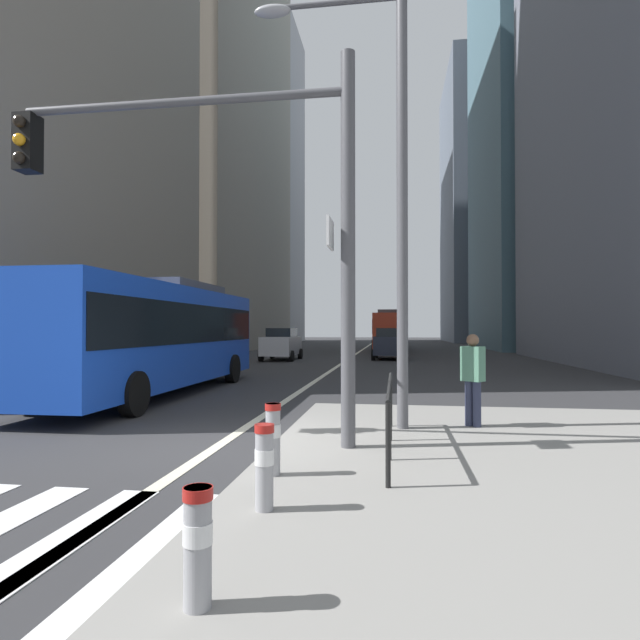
% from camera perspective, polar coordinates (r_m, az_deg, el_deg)
% --- Properties ---
extents(ground_plane, '(160.00, 160.00, 0.00)m').
position_cam_1_polar(ground_plane, '(28.39, 2.44, -4.82)').
color(ground_plane, '#303033').
extents(median_island, '(9.00, 10.00, 0.15)m').
position_cam_1_polar(median_island, '(7.87, 28.44, -14.52)').
color(median_island, gray).
rests_on(median_island, ground).
extents(lane_centre_line, '(0.20, 80.00, 0.01)m').
position_cam_1_polar(lane_centre_line, '(38.34, 3.96, -3.79)').
color(lane_centre_line, beige).
rests_on(lane_centre_line, ground).
extents(office_tower_left_mid, '(13.40, 25.16, 45.97)m').
position_cam_1_polar(office_tower_left_mid, '(54.67, -13.61, 21.77)').
color(office_tower_left_mid, gray).
rests_on(office_tower_left_mid, ground).
extents(office_tower_left_far, '(10.08, 16.68, 45.25)m').
position_cam_1_polar(office_tower_left_far, '(75.79, -6.70, 14.95)').
color(office_tower_left_far, '#9E9EA3').
rests_on(office_tower_left_far, ground).
extents(office_tower_right_mid, '(11.47, 18.64, 47.77)m').
position_cam_1_polar(office_tower_right_mid, '(57.93, 23.40, 21.44)').
color(office_tower_right_mid, slate).
rests_on(office_tower_right_mid, ground).
extents(office_tower_right_far, '(13.45, 20.11, 38.55)m').
position_cam_1_polar(office_tower_right_far, '(79.85, 18.65, 11.69)').
color(office_tower_right_far, slate).
rests_on(office_tower_right_far, ground).
extents(city_bus_blue_oncoming, '(2.76, 11.11, 3.40)m').
position_cam_1_polar(city_bus_blue_oncoming, '(15.78, -17.66, -1.24)').
color(city_bus_blue_oncoming, blue).
rests_on(city_bus_blue_oncoming, ground).
extents(city_bus_red_receding, '(2.82, 10.73, 3.40)m').
position_cam_1_polar(city_bus_red_receding, '(44.01, 7.62, -1.03)').
color(city_bus_red_receding, red).
rests_on(city_bus_red_receding, ground).
extents(car_oncoming_mid, '(2.08, 4.37, 1.94)m').
position_cam_1_polar(car_oncoming_mid, '(31.54, -4.27, -2.62)').
color(car_oncoming_mid, silver).
rests_on(car_oncoming_mid, ground).
extents(car_receding_near, '(2.12, 4.31, 1.94)m').
position_cam_1_polar(car_receding_near, '(32.51, 7.68, -2.57)').
color(car_receding_near, '#232838').
rests_on(car_receding_near, ground).
extents(car_receding_far, '(2.21, 4.53, 1.94)m').
position_cam_1_polar(car_receding_far, '(53.58, 8.30, -1.90)').
color(car_receding_far, black).
rests_on(car_receding_far, ground).
extents(traffic_signal_gantry, '(5.64, 0.65, 6.00)m').
position_cam_1_polar(traffic_signal_gantry, '(8.44, -9.94, 13.83)').
color(traffic_signal_gantry, '#515156').
rests_on(traffic_signal_gantry, median_island).
extents(street_lamp_post, '(5.50, 0.32, 8.00)m').
position_cam_1_polar(street_lamp_post, '(9.94, 9.05, 18.75)').
color(street_lamp_post, '#56565B').
rests_on(street_lamp_post, median_island).
extents(bollard_front, '(0.20, 0.20, 0.77)m').
position_cam_1_polar(bollard_front, '(3.68, -13.37, -22.59)').
color(bollard_front, '#99999E').
rests_on(bollard_front, median_island).
extents(bollard_left, '(0.20, 0.20, 0.84)m').
position_cam_1_polar(bollard_left, '(5.30, -6.17, -15.36)').
color(bollard_left, '#99999E').
rests_on(bollard_left, median_island).
extents(bollard_right, '(0.20, 0.20, 0.87)m').
position_cam_1_polar(bollard_right, '(6.47, -5.23, -12.56)').
color(bollard_right, '#99999E').
rests_on(bollard_right, median_island).
extents(pedestrian_railing, '(0.06, 3.72, 0.98)m').
position_cam_1_polar(pedestrian_railing, '(7.77, 7.71, -8.91)').
color(pedestrian_railing, black).
rests_on(pedestrian_railing, median_island).
extents(pedestrian_waiting, '(0.45, 0.43, 1.68)m').
position_cam_1_polar(pedestrian_waiting, '(9.87, 16.54, -5.85)').
color(pedestrian_waiting, '#2D334C').
rests_on(pedestrian_waiting, median_island).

